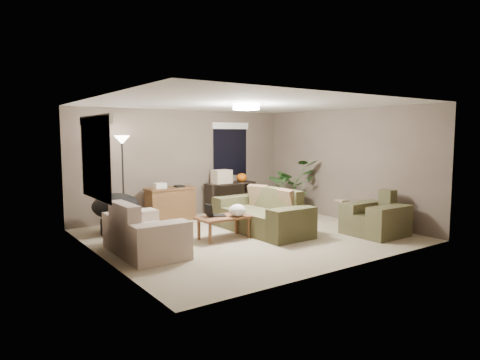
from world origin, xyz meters
TOP-DOWN VIEW (x-y plane):
  - room_shell at (0.00, 0.00)m, footprint 5.50×5.50m
  - main_sofa at (0.47, 0.09)m, footprint 0.95×2.20m
  - throw_pillows at (0.73, 0.09)m, footprint 0.38×1.39m
  - loveseat at (-2.11, -0.07)m, footprint 0.90×1.60m
  - armchair at (2.06, -1.41)m, footprint 0.95×1.00m
  - coffee_table at (-0.50, 0.01)m, footprint 1.00×0.55m
  - laptop at (-0.67, 0.11)m, footprint 0.39×0.33m
  - plastic_bag at (-0.30, -0.14)m, footprint 0.35×0.32m
  - desk at (-0.57, 2.11)m, footprint 1.10×0.50m
  - desk_papers at (-0.72, 2.10)m, footprint 0.67×0.27m
  - console_table at (1.09, 2.18)m, footprint 1.30×0.40m
  - pumpkin at (1.44, 2.18)m, footprint 0.33×0.33m
  - cardboard_box at (0.84, 2.18)m, footprint 0.44×0.33m
  - papasan_chair at (-2.00, 1.54)m, footprint 1.04×1.04m
  - floor_lamp at (-1.68, 2.01)m, footprint 0.32×0.32m
  - ceiling_fixture at (0.00, 0.00)m, footprint 0.50×0.50m
  - houseplant at (2.14, 1.13)m, footprint 1.21×1.34m
  - cat_scratching_post at (2.44, -0.23)m, footprint 0.32×0.32m
  - window_left at (-2.73, 0.30)m, footprint 0.05×1.56m
  - window_back at (1.30, 2.48)m, footprint 1.06×0.05m

SIDE VIEW (x-z plane):
  - cat_scratching_post at x=2.44m, z-range -0.04..0.46m
  - main_sofa at x=0.47m, z-range -0.13..0.72m
  - loveseat at x=-2.11m, z-range -0.13..0.72m
  - armchair at x=2.06m, z-range -0.13..0.72m
  - coffee_table at x=-0.50m, z-range 0.15..0.57m
  - desk at x=-0.57m, z-range 0.00..0.75m
  - console_table at x=1.09m, z-range 0.06..0.81m
  - papasan_chair at x=-2.00m, z-range 0.07..0.86m
  - laptop at x=-0.67m, z-range 0.36..0.60m
  - houseplant at x=2.14m, z-range 0.00..1.04m
  - plastic_bag at x=-0.30m, z-range 0.42..0.65m
  - throw_pillows at x=0.73m, z-range 0.42..0.88m
  - desk_papers at x=-0.72m, z-range 0.74..0.86m
  - pumpkin at x=1.44m, z-range 0.75..0.96m
  - cardboard_box at x=0.84m, z-range 0.75..1.08m
  - room_shell at x=0.00m, z-range -1.50..4.00m
  - floor_lamp at x=-1.68m, z-range 0.64..2.55m
  - window_left at x=-2.73m, z-range 1.12..2.45m
  - window_back at x=1.30m, z-range 1.12..2.45m
  - ceiling_fixture at x=0.00m, z-range 2.39..2.49m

